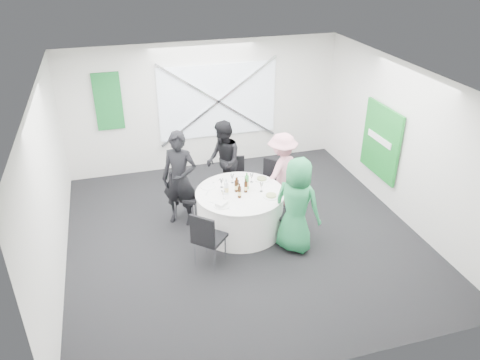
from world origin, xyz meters
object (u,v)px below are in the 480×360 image
object	(u,v)px
green_water_bottle	(247,182)
chair_front_left	(207,236)
person_man_back	(223,161)
person_woman_green	(297,205)
chair_back	(235,175)
chair_back_right	(269,179)
clear_water_bottle	(226,188)
chair_back_left	(183,190)
chair_front_right	(297,213)
person_woman_pink	(282,171)
banquet_table	(240,211)
person_man_back_left	(180,179)

from	to	relation	value
green_water_bottle	chair_front_left	bearing A→B (deg)	-134.48
person_man_back	person_woman_green	distance (m)	2.11
person_man_back	chair_back	bearing A→B (deg)	71.31
chair_back_right	clear_water_bottle	world-z (taller)	clear_water_bottle
chair_back	chair_back_left	bearing A→B (deg)	-145.98
chair_back_right	chair_front_right	distance (m)	1.25
person_woman_pink	chair_back_left	bearing A→B (deg)	-32.18
chair_back_left	person_woman_pink	world-z (taller)	person_woman_pink
banquet_table	clear_water_bottle	world-z (taller)	clear_water_bottle
person_woman_pink	green_water_bottle	distance (m)	0.95
person_man_back	clear_water_bottle	distance (m)	1.22
chair_back	chair_back_right	xyz separation A→B (m)	(0.58, -0.39, 0.02)
person_man_back	clear_water_bottle	bearing A→B (deg)	-11.68
person_woman_green	person_man_back	bearing A→B (deg)	-22.45
person_man_back_left	person_woman_green	xyz separation A→B (m)	(1.69, -1.34, -0.06)
chair_front_left	person_man_back	world-z (taller)	person_man_back
chair_back_left	chair_front_right	xyz separation A→B (m)	(1.77, -1.17, -0.10)
green_water_bottle	chair_back_right	bearing A→B (deg)	43.65
chair_back_right	person_woman_pink	distance (m)	0.34
chair_front_right	clear_water_bottle	bearing A→B (deg)	-83.94
chair_back_left	person_man_back_left	xyz separation A→B (m)	(-0.07, -0.10, 0.28)
chair_back_right	person_man_back	distance (m)	0.96
chair_back	chair_front_right	distance (m)	1.76
chair_back_left	chair_front_left	xyz separation A→B (m)	(0.10, -1.51, -0.03)
person_man_back_left	person_woman_pink	world-z (taller)	person_man_back_left
chair_back_right	person_man_back	xyz separation A→B (m)	(-0.80, 0.47, 0.28)
banquet_table	person_man_back_left	distance (m)	1.21
chair_back_left	person_man_back	world-z (taller)	person_man_back
person_man_back_left	person_man_back	distance (m)	1.16
chair_front_right	chair_front_left	bearing A→B (deg)	-47.44
chair_front_right	person_man_back_left	size ratio (longest dim) A/B	0.49
chair_back_right	person_woman_pink	bearing A→B (deg)	3.35
chair_back_right	person_man_back_left	bearing A→B (deg)	-126.21
chair_back	clear_water_bottle	xyz separation A→B (m)	(-0.47, -1.11, 0.37)
person_woman_pink	clear_water_bottle	bearing A→B (deg)	-4.99
banquet_table	person_man_back_left	xyz separation A→B (m)	(-0.96, 0.54, 0.51)
person_man_back_left	chair_front_left	bearing A→B (deg)	-53.68
person_woman_pink	person_woman_green	world-z (taller)	person_woman_green
banquet_table	chair_back	xyz separation A→B (m)	(0.22, 1.11, 0.13)
person_woman_pink	person_woman_green	bearing A→B (deg)	50.41
person_man_back_left	clear_water_bottle	xyz separation A→B (m)	(0.71, -0.55, -0.01)
chair_front_left	person_woman_pink	bearing A→B (deg)	-98.93
chair_back	green_water_bottle	xyz separation A→B (m)	(-0.07, -1.01, 0.37)
chair_back_right	person_woman_green	distance (m)	1.55
chair_back	chair_front_left	world-z (taller)	chair_front_left
person_man_back	green_water_bottle	size ratio (longest dim) A/B	5.34
chair_back_left	chair_front_left	distance (m)	1.51
chair_back_left	person_man_back_left	distance (m)	0.31
banquet_table	chair_front_right	size ratio (longest dim) A/B	1.79
chair_back_left	chair_back	bearing A→B (deg)	-31.59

